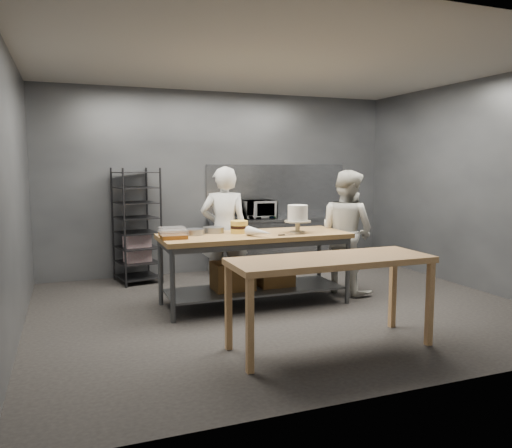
{
  "coord_description": "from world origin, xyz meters",
  "views": [
    {
      "loc": [
        -2.49,
        -5.6,
        1.78
      ],
      "look_at": [
        -0.27,
        0.23,
        1.05
      ],
      "focal_mm": 35.0,
      "sensor_mm": 36.0,
      "label": 1
    }
  ],
  "objects_px": {
    "chef_behind": "(224,231)",
    "microwave": "(259,209)",
    "work_table": "(253,260)",
    "speed_rack": "(137,227)",
    "chef_right": "(347,232)",
    "frosted_cake_stand": "(298,215)",
    "layer_cake": "(239,227)",
    "near_counter": "(331,266)"
  },
  "relations": [
    {
      "from": "chef_behind",
      "to": "microwave",
      "type": "relative_size",
      "value": 3.27
    },
    {
      "from": "microwave",
      "to": "frosted_cake_stand",
      "type": "distance_m",
      "value": 2.03
    },
    {
      "from": "speed_rack",
      "to": "layer_cake",
      "type": "height_order",
      "value": "speed_rack"
    },
    {
      "from": "work_table",
      "to": "near_counter",
      "type": "bearing_deg",
      "value": -84.48
    },
    {
      "from": "work_table",
      "to": "frosted_cake_stand",
      "type": "xyz_separation_m",
      "value": [
        0.57,
        -0.13,
        0.58
      ]
    },
    {
      "from": "chef_behind",
      "to": "chef_right",
      "type": "relative_size",
      "value": 1.03
    },
    {
      "from": "chef_behind",
      "to": "layer_cake",
      "type": "distance_m",
      "value": 0.52
    },
    {
      "from": "speed_rack",
      "to": "chef_behind",
      "type": "height_order",
      "value": "chef_behind"
    },
    {
      "from": "work_table",
      "to": "speed_rack",
      "type": "height_order",
      "value": "speed_rack"
    },
    {
      "from": "speed_rack",
      "to": "microwave",
      "type": "relative_size",
      "value": 3.23
    },
    {
      "from": "chef_behind",
      "to": "chef_right",
      "type": "height_order",
      "value": "chef_behind"
    },
    {
      "from": "work_table",
      "to": "chef_right",
      "type": "relative_size",
      "value": 1.4
    },
    {
      "from": "microwave",
      "to": "layer_cake",
      "type": "distance_m",
      "value": 2.02
    },
    {
      "from": "chef_right",
      "to": "frosted_cake_stand",
      "type": "height_order",
      "value": "chef_right"
    },
    {
      "from": "near_counter",
      "to": "microwave",
      "type": "height_order",
      "value": "microwave"
    },
    {
      "from": "work_table",
      "to": "near_counter",
      "type": "xyz_separation_m",
      "value": [
        0.17,
        -1.72,
        0.24
      ]
    },
    {
      "from": "frosted_cake_stand",
      "to": "layer_cake",
      "type": "relative_size",
      "value": 1.62
    },
    {
      "from": "near_counter",
      "to": "frosted_cake_stand",
      "type": "distance_m",
      "value": 1.67
    },
    {
      "from": "chef_right",
      "to": "layer_cake",
      "type": "bearing_deg",
      "value": 69.48
    },
    {
      "from": "chef_right",
      "to": "microwave",
      "type": "relative_size",
      "value": 3.17
    },
    {
      "from": "chef_right",
      "to": "microwave",
      "type": "xyz_separation_m",
      "value": [
        -0.63,
        1.77,
        0.19
      ]
    },
    {
      "from": "chef_behind",
      "to": "speed_rack",
      "type": "bearing_deg",
      "value": -32.78
    },
    {
      "from": "work_table",
      "to": "speed_rack",
      "type": "distance_m",
      "value": 2.2
    },
    {
      "from": "chef_behind",
      "to": "microwave",
      "type": "height_order",
      "value": "chef_behind"
    },
    {
      "from": "chef_right",
      "to": "frosted_cake_stand",
      "type": "bearing_deg",
      "value": 84.94
    },
    {
      "from": "speed_rack",
      "to": "chef_behind",
      "type": "relative_size",
      "value": 0.99
    },
    {
      "from": "speed_rack",
      "to": "chef_behind",
      "type": "xyz_separation_m",
      "value": [
        1.03,
        -1.19,
        0.03
      ]
    },
    {
      "from": "layer_cake",
      "to": "chef_behind",
      "type": "bearing_deg",
      "value": 95.1
    },
    {
      "from": "frosted_cake_stand",
      "to": "microwave",
      "type": "bearing_deg",
      "value": 83.07
    },
    {
      "from": "speed_rack",
      "to": "chef_right",
      "type": "distance_m",
      "value": 3.16
    },
    {
      "from": "chef_right",
      "to": "frosted_cake_stand",
      "type": "distance_m",
      "value": 0.95
    },
    {
      "from": "chef_behind",
      "to": "near_counter",
      "type": "bearing_deg",
      "value": 115.22
    },
    {
      "from": "chef_right",
      "to": "microwave",
      "type": "distance_m",
      "value": 1.89
    },
    {
      "from": "chef_behind",
      "to": "layer_cake",
      "type": "relative_size",
      "value": 7.97
    },
    {
      "from": "work_table",
      "to": "layer_cake",
      "type": "relative_size",
      "value": 10.8
    },
    {
      "from": "microwave",
      "to": "layer_cake",
      "type": "bearing_deg",
      "value": -118.44
    },
    {
      "from": "chef_behind",
      "to": "frosted_cake_stand",
      "type": "xyz_separation_m",
      "value": [
        0.76,
        -0.74,
        0.26
      ]
    },
    {
      "from": "layer_cake",
      "to": "microwave",
      "type": "bearing_deg",
      "value": 61.56
    },
    {
      "from": "frosted_cake_stand",
      "to": "near_counter",
      "type": "bearing_deg",
      "value": -104.17
    },
    {
      "from": "work_table",
      "to": "chef_behind",
      "type": "height_order",
      "value": "chef_behind"
    },
    {
      "from": "microwave",
      "to": "frosted_cake_stand",
      "type": "xyz_separation_m",
      "value": [
        -0.24,
        -2.02,
        0.1
      ]
    },
    {
      "from": "microwave",
      "to": "work_table",
      "type": "bearing_deg",
      "value": -113.28
    }
  ]
}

